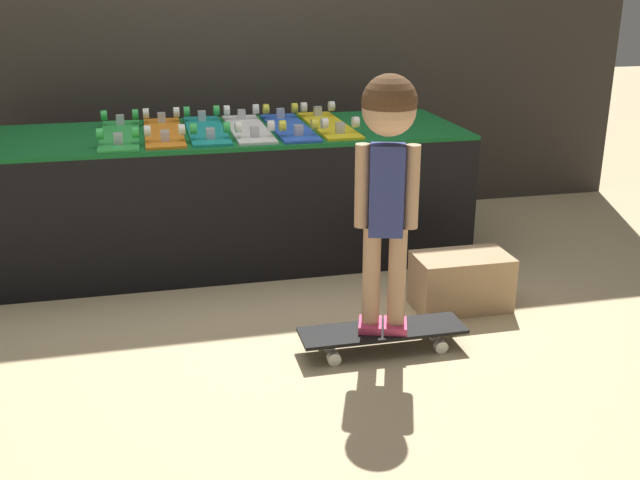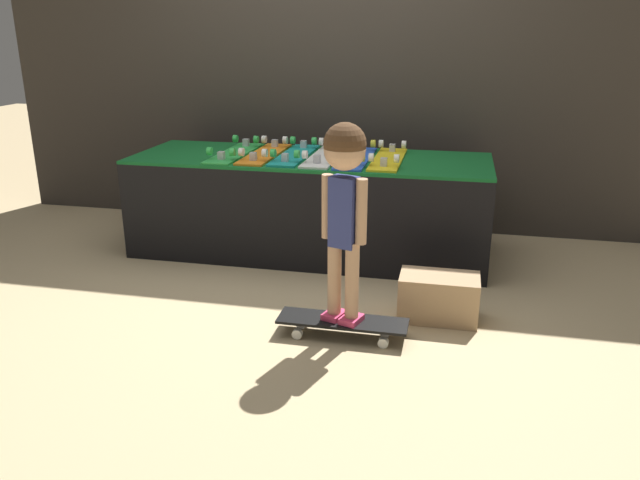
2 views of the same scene
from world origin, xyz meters
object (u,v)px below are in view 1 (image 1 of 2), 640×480
at_px(skateboard_blue_on_rack, 289,126).
at_px(skateboard_on_floor, 382,333).
at_px(skateboard_orange_on_rack, 164,131).
at_px(skateboard_teal_on_rack, 206,128).
at_px(child, 388,156).
at_px(skateboard_white_on_rack, 248,127).
at_px(skateboard_green_on_rack, 120,133).
at_px(storage_box, 461,281).
at_px(skateboard_yellow_on_rack, 328,123).

distance_m(skateboard_blue_on_rack, skateboard_on_floor, 1.35).
height_order(skateboard_orange_on_rack, skateboard_teal_on_rack, same).
bearing_deg(child, skateboard_white_on_rack, 124.00).
bearing_deg(skateboard_green_on_rack, skateboard_on_floor, -50.46).
height_order(skateboard_white_on_rack, storage_box, skateboard_white_on_rack).
distance_m(child, storage_box, 0.87).
bearing_deg(skateboard_teal_on_rack, skateboard_yellow_on_rack, -0.41).
bearing_deg(skateboard_on_floor, skateboard_green_on_rack, 129.54).
xyz_separation_m(skateboard_teal_on_rack, child, (0.56, -1.22, 0.10)).
bearing_deg(skateboard_blue_on_rack, skateboard_yellow_on_rack, 4.00).
bearing_deg(skateboard_blue_on_rack, skateboard_white_on_rack, 176.96).
xyz_separation_m(skateboard_orange_on_rack, skateboard_on_floor, (0.77, -1.21, -0.61)).
bearing_deg(skateboard_yellow_on_rack, skateboard_orange_on_rack, -179.76).
xyz_separation_m(skateboard_white_on_rack, child, (0.35, -1.21, 0.10)).
distance_m(skateboard_green_on_rack, storage_box, 1.78).
xyz_separation_m(skateboard_white_on_rack, skateboard_on_floor, (0.35, -1.21, -0.61)).
distance_m(skateboard_white_on_rack, skateboard_blue_on_rack, 0.21).
xyz_separation_m(skateboard_teal_on_rack, skateboard_yellow_on_rack, (0.63, -0.00, 0.00)).
height_order(skateboard_white_on_rack, skateboard_on_floor, skateboard_white_on_rack).
bearing_deg(skateboard_white_on_rack, skateboard_orange_on_rack, -180.00).
bearing_deg(skateboard_teal_on_rack, skateboard_orange_on_rack, -177.80).
distance_m(skateboard_green_on_rack, skateboard_yellow_on_rack, 1.05).
relative_size(skateboard_green_on_rack, skateboard_orange_on_rack, 1.00).
height_order(skateboard_teal_on_rack, child, child).
distance_m(skateboard_on_floor, storage_box, 0.56).
height_order(skateboard_blue_on_rack, storage_box, skateboard_blue_on_rack).
bearing_deg(child, skateboard_blue_on_rack, 114.48).
bearing_deg(child, storage_box, 51.73).
xyz_separation_m(skateboard_green_on_rack, skateboard_orange_on_rack, (0.21, 0.02, 0.00)).
xyz_separation_m(skateboard_yellow_on_rack, skateboard_on_floor, (-0.07, -1.21, -0.61)).
relative_size(skateboard_green_on_rack, skateboard_yellow_on_rack, 1.00).
xyz_separation_m(skateboard_on_floor, storage_box, (0.47, 0.31, 0.05)).
xyz_separation_m(skateboard_teal_on_rack, storage_box, (1.03, -0.90, -0.56)).
relative_size(skateboard_green_on_rack, skateboard_teal_on_rack, 1.00).
distance_m(skateboard_orange_on_rack, storage_box, 1.63).
height_order(skateboard_green_on_rack, child, child).
height_order(child, storage_box, child).
bearing_deg(skateboard_yellow_on_rack, child, -93.39).
bearing_deg(skateboard_teal_on_rack, skateboard_white_on_rack, -2.19).
bearing_deg(skateboard_white_on_rack, skateboard_yellow_on_rack, 0.48).
distance_m(skateboard_teal_on_rack, storage_box, 1.48).
distance_m(skateboard_teal_on_rack, skateboard_white_on_rack, 0.21).
bearing_deg(storage_box, skateboard_green_on_rack, 148.81).
relative_size(skateboard_orange_on_rack, child, 0.75).
bearing_deg(skateboard_white_on_rack, child, -73.86).
bearing_deg(skateboard_blue_on_rack, storage_box, -55.63).
distance_m(skateboard_green_on_rack, skateboard_blue_on_rack, 0.84).
bearing_deg(skateboard_orange_on_rack, skateboard_teal_on_rack, 2.20).
bearing_deg(skateboard_white_on_rack, skateboard_on_floor, -73.86).
xyz_separation_m(skateboard_orange_on_rack, child, (0.77, -1.21, 0.10)).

